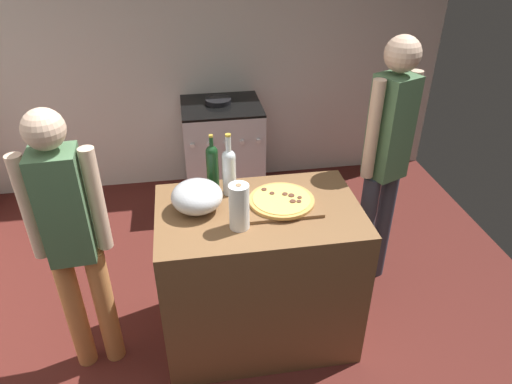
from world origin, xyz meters
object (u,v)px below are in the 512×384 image
(mixing_bowl, at_px, (197,197))
(person_in_stripes, at_px, (71,236))
(pizza, at_px, (282,200))
(person_in_red, at_px, (386,154))
(wine_bottle_green, at_px, (229,169))
(paper_towel_roll, at_px, (239,207))
(wine_bottle_dark, at_px, (212,165))
(stove, at_px, (223,152))

(mixing_bowl, distance_m, person_in_stripes, 0.66)
(pizza, height_order, person_in_red, person_in_red)
(wine_bottle_green, distance_m, person_in_red, 1.02)
(paper_towel_roll, height_order, wine_bottle_green, wine_bottle_green)
(person_in_red, bearing_deg, paper_towel_roll, -152.84)
(mixing_bowl, relative_size, wine_bottle_dark, 0.82)
(mixing_bowl, bearing_deg, paper_towel_roll, -43.46)
(paper_towel_roll, bearing_deg, wine_bottle_dark, 103.48)
(pizza, xyz_separation_m, stove, (-0.17, 1.63, -0.51))
(pizza, relative_size, mixing_bowl, 1.30)
(wine_bottle_green, xyz_separation_m, person_in_stripes, (-0.83, -0.25, -0.17))
(pizza, relative_size, paper_towel_roll, 1.43)
(mixing_bowl, bearing_deg, wine_bottle_dark, 64.66)
(paper_towel_roll, distance_m, person_in_red, 1.11)
(pizza, xyz_separation_m, person_in_stripes, (-1.10, -0.09, -0.04))
(person_in_stripes, relative_size, person_in_red, 0.92)
(mixing_bowl, relative_size, stove, 0.30)
(pizza, bearing_deg, wine_bottle_green, 147.77)
(paper_towel_roll, xyz_separation_m, person_in_stripes, (-0.84, 0.08, -0.14))
(wine_bottle_green, bearing_deg, person_in_red, 9.89)
(mixing_bowl, xyz_separation_m, stove, (0.28, 1.61, -0.56))
(person_in_stripes, bearing_deg, stove, 61.74)
(pizza, distance_m, stove, 1.72)
(mixing_bowl, relative_size, wine_bottle_green, 0.75)
(wine_bottle_dark, bearing_deg, pizza, -34.53)
(pizza, xyz_separation_m, paper_towel_roll, (-0.25, -0.17, 0.09))
(stove, bearing_deg, pizza, -83.96)
(wine_bottle_dark, distance_m, stove, 1.53)
(stove, relative_size, person_in_red, 0.54)
(wine_bottle_green, bearing_deg, mixing_bowl, -142.96)
(mixing_bowl, bearing_deg, stove, 80.05)
(wine_bottle_green, distance_m, stove, 1.60)
(wine_bottle_green, xyz_separation_m, person_in_red, (1.00, 0.17, -0.08))
(wine_bottle_dark, relative_size, stove, 0.36)
(pizza, bearing_deg, person_in_red, 24.90)
(wine_bottle_dark, xyz_separation_m, person_in_stripes, (-0.74, -0.33, -0.16))
(person_in_red, bearing_deg, wine_bottle_green, -170.11)
(pizza, relative_size, stove, 0.39)
(wine_bottle_dark, height_order, person_in_stripes, person_in_stripes)
(wine_bottle_dark, height_order, stove, wine_bottle_dark)
(mixing_bowl, height_order, person_in_stripes, person_in_stripes)
(stove, bearing_deg, paper_towel_roll, -92.58)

